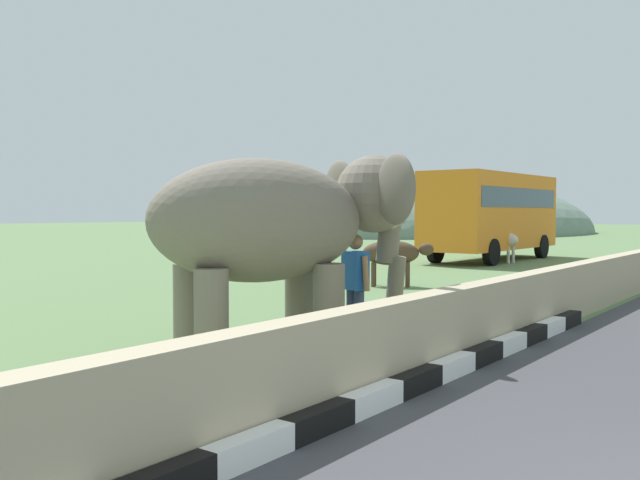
{
  "coord_description": "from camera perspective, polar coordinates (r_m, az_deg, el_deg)",
  "views": [
    {
      "loc": [
        -4.78,
        -0.09,
        2.0
      ],
      "look_at": [
        2.93,
        5.64,
        1.6
      ],
      "focal_mm": 38.9,
      "sensor_mm": 36.0,
      "label": 1
    }
  ],
  "objects": [
    {
      "name": "barrier_parapet",
      "position": [
        7.99,
        6.35,
        -8.45
      ],
      "size": [
        28.0,
        0.36,
        1.0
      ],
      "primitive_type": "cube",
      "color": "tan",
      "rests_on": "ground_plane"
    },
    {
      "name": "bus_orange",
      "position": [
        29.13,
        13.93,
        2.45
      ],
      "size": [
        8.27,
        2.67,
        3.5
      ],
      "color": "orange",
      "rests_on": "ground_plane"
    },
    {
      "name": "person_handler",
      "position": [
        10.46,
        2.92,
        -3.52
      ],
      "size": [
        0.36,
        0.63,
        1.66
      ],
      "color": "navy",
      "rests_on": "ground_plane"
    },
    {
      "name": "elephant",
      "position": [
        9.68,
        -3.07,
        1.41
      ],
      "size": [
        4.02,
        3.27,
        2.84
      ],
      "color": "#746A5D",
      "rests_on": "ground_plane"
    },
    {
      "name": "striped_curb",
      "position": [
        6.04,
        -2.84,
        -15.74
      ],
      "size": [
        16.2,
        0.2,
        0.24
      ],
      "color": "white",
      "rests_on": "ground_plane"
    },
    {
      "name": "hill_east",
      "position": [
        68.17,
        7.95,
        0.66
      ],
      "size": [
        39.89,
        31.91,
        10.9
      ],
      "color": "slate",
      "rests_on": "ground_plane"
    },
    {
      "name": "cow_near",
      "position": [
        18.5,
        5.98,
        -1.14
      ],
      "size": [
        1.29,
        1.85,
        1.23
      ],
      "color": "#473323",
      "rests_on": "ground_plane"
    },
    {
      "name": "cow_mid",
      "position": [
        27.98,
        14.56,
        -0.02
      ],
      "size": [
        0.84,
        1.92,
        1.23
      ],
      "color": "beige",
      "rests_on": "ground_plane"
    }
  ]
}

